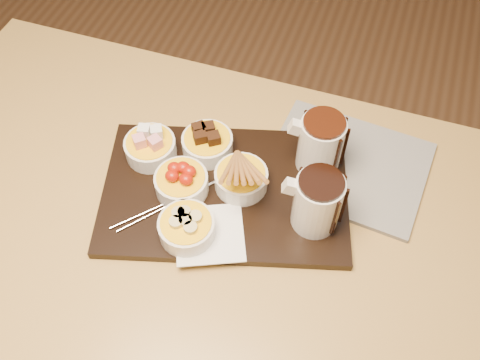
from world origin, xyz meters
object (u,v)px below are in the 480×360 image
(dining_table, at_px, (177,241))
(serving_board, at_px, (225,191))
(pitcher_dark_chocolate, at_px, (317,203))
(pitcher_milk_chocolate, at_px, (320,144))
(bowl_strawberries, at_px, (182,183))
(newspaper, at_px, (347,165))

(dining_table, relative_size, serving_board, 2.61)
(pitcher_dark_chocolate, height_order, pitcher_milk_chocolate, same)
(dining_table, height_order, pitcher_dark_chocolate, pitcher_dark_chocolate)
(pitcher_dark_chocolate, bearing_deg, dining_table, 178.21)
(bowl_strawberries, distance_m, pitcher_milk_chocolate, 0.27)
(bowl_strawberries, xyz_separation_m, pitcher_dark_chocolate, (0.25, 0.01, 0.04))
(bowl_strawberries, xyz_separation_m, newspaper, (0.28, 0.17, -0.03))
(dining_table, height_order, newspaper, newspaper)
(dining_table, xyz_separation_m, newspaper, (0.28, 0.21, 0.10))
(pitcher_milk_chocolate, distance_m, newspaper, 0.09)
(serving_board, bearing_deg, pitcher_dark_chocolate, -19.98)
(newspaper, bearing_deg, dining_table, -137.51)
(pitcher_milk_chocolate, bearing_deg, dining_table, -155.75)
(bowl_strawberries, distance_m, pitcher_dark_chocolate, 0.25)
(serving_board, bearing_deg, newspaper, 18.27)
(pitcher_milk_chocolate, bearing_deg, newspaper, 7.38)
(dining_table, relative_size, pitcher_milk_chocolate, 10.41)
(bowl_strawberries, height_order, newspaper, bowl_strawberries)
(serving_board, distance_m, bowl_strawberries, 0.08)
(newspaper, bearing_deg, pitcher_dark_chocolate, -96.11)
(serving_board, relative_size, pitcher_milk_chocolate, 3.99)
(bowl_strawberries, bearing_deg, pitcher_dark_chocolate, 3.13)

